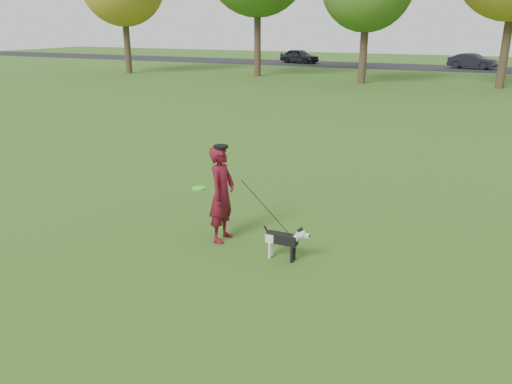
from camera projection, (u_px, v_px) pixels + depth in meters
The scene contains 7 objects.
ground at pixel (234, 251), 8.34m from camera, with size 120.00×120.00×0.00m, color #285116.
road at pixel (448, 68), 42.71m from camera, with size 120.00×7.00×0.02m, color black.
man at pixel (222, 194), 8.53m from camera, with size 0.62×0.40×1.69m, color #540C1C.
dog at pixel (286, 238), 7.93m from camera, with size 0.80×0.16×0.61m.
car_left at pixel (299, 56), 47.90m from camera, with size 1.55×3.84×1.31m, color black.
car_mid at pixel (472, 61), 41.76m from camera, with size 1.33×3.82×1.26m, color black.
man_held_items at pixel (265, 207), 8.05m from camera, with size 1.89×0.40×1.29m.
Camera 1 is at (3.53, -6.72, 3.61)m, focal length 35.00 mm.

